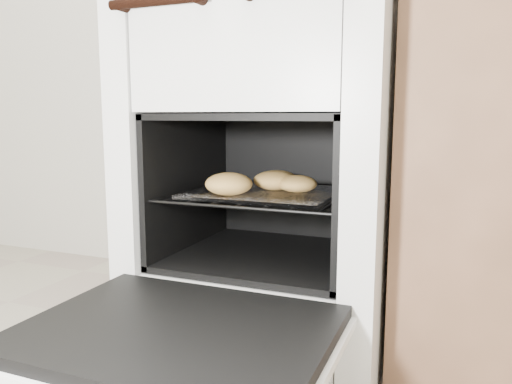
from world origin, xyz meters
TOP-DOWN VIEW (x-y plane):
  - stove at (0.19, 1.16)m, footprint 0.61×0.68m
  - oven_door at (0.19, 0.64)m, footprint 0.55×0.43m
  - oven_rack at (0.19, 1.09)m, footprint 0.44×0.43m
  - foil_sheet at (0.19, 1.07)m, footprint 0.35×0.31m
  - baked_rolls at (0.19, 1.07)m, footprint 0.27×0.34m

SIDE VIEW (x-z plane):
  - oven_door at x=0.19m, z-range 0.18..0.22m
  - oven_rack at x=0.19m, z-range 0.39..0.39m
  - foil_sheet at x=0.19m, z-range 0.39..0.40m
  - baked_rolls at x=0.19m, z-range 0.40..0.45m
  - stove at x=0.19m, z-range -0.01..0.93m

